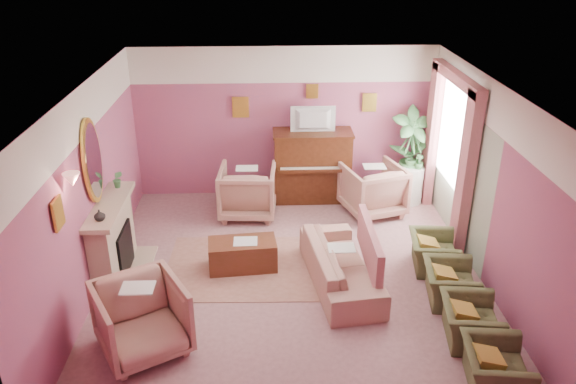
{
  "coord_description": "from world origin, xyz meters",
  "views": [
    {
      "loc": [
        -0.35,
        -6.94,
        4.59
      ],
      "look_at": [
        -0.04,
        0.4,
        1.19
      ],
      "focal_mm": 35.0,
      "sensor_mm": 36.0,
      "label": 1
    }
  ],
  "objects_px": {
    "coffee_table": "(243,255)",
    "side_table": "(409,184)",
    "olive_chair_a": "(496,363)",
    "olive_chair_c": "(450,278)",
    "floral_armchair_left": "(248,189)",
    "floral_armchair_front": "(141,316)",
    "television": "(313,118)",
    "olive_chair_b": "(471,316)",
    "olive_chair_d": "(433,248)",
    "sofa": "(341,258)",
    "piano": "(312,167)",
    "floral_armchair_right": "(373,187)"
  },
  "relations": [
    {
      "from": "olive_chair_a",
      "to": "sofa",
      "type": "bearing_deg",
      "value": 124.12
    },
    {
      "from": "television",
      "to": "olive_chair_a",
      "type": "relative_size",
      "value": 1.01
    },
    {
      "from": "piano",
      "to": "floral_armchair_right",
      "type": "xyz_separation_m",
      "value": [
        1.03,
        -0.63,
        -0.15
      ]
    },
    {
      "from": "piano",
      "to": "sofa",
      "type": "xyz_separation_m",
      "value": [
        0.18,
        -2.85,
        -0.24
      ]
    },
    {
      "from": "piano",
      "to": "coffee_table",
      "type": "bearing_deg",
      "value": -117.2
    },
    {
      "from": "coffee_table",
      "to": "olive_chair_a",
      "type": "bearing_deg",
      "value": -42.14
    },
    {
      "from": "floral_armchair_front",
      "to": "piano",
      "type": "bearing_deg",
      "value": 60.6
    },
    {
      "from": "olive_chair_a",
      "to": "coffee_table",
      "type": "bearing_deg",
      "value": 137.86
    },
    {
      "from": "olive_chair_c",
      "to": "olive_chair_a",
      "type": "bearing_deg",
      "value": -90.0
    },
    {
      "from": "floral_armchair_right",
      "to": "olive_chair_a",
      "type": "height_order",
      "value": "floral_armchair_right"
    },
    {
      "from": "floral_armchair_left",
      "to": "olive_chair_d",
      "type": "distance_m",
      "value": 3.37
    },
    {
      "from": "olive_chair_a",
      "to": "olive_chair_c",
      "type": "height_order",
      "value": "same"
    },
    {
      "from": "olive_chair_b",
      "to": "olive_chair_c",
      "type": "xyz_separation_m",
      "value": [
        0.0,
        0.82,
        0.0
      ]
    },
    {
      "from": "sofa",
      "to": "olive_chair_a",
      "type": "distance_m",
      "value": 2.55
    },
    {
      "from": "floral_armchair_front",
      "to": "olive_chair_b",
      "type": "xyz_separation_m",
      "value": [
        3.96,
        0.04,
        -0.16
      ]
    },
    {
      "from": "olive_chair_d",
      "to": "side_table",
      "type": "relative_size",
      "value": 1.13
    },
    {
      "from": "floral_armchair_left",
      "to": "floral_armchair_front",
      "type": "distance_m",
      "value": 3.74
    },
    {
      "from": "olive_chair_c",
      "to": "side_table",
      "type": "relative_size",
      "value": 1.13
    },
    {
      "from": "piano",
      "to": "side_table",
      "type": "height_order",
      "value": "piano"
    },
    {
      "from": "olive_chair_b",
      "to": "side_table",
      "type": "height_order",
      "value": "side_table"
    },
    {
      "from": "olive_chair_b",
      "to": "olive_chair_d",
      "type": "distance_m",
      "value": 1.64
    },
    {
      "from": "olive_chair_d",
      "to": "olive_chair_a",
      "type": "bearing_deg",
      "value": -90.0
    },
    {
      "from": "floral_armchair_left",
      "to": "floral_armchair_right",
      "type": "relative_size",
      "value": 1.0
    },
    {
      "from": "coffee_table",
      "to": "side_table",
      "type": "height_order",
      "value": "side_table"
    },
    {
      "from": "olive_chair_b",
      "to": "olive_chair_c",
      "type": "bearing_deg",
      "value": 90.0
    },
    {
      "from": "piano",
      "to": "olive_chair_a",
      "type": "xyz_separation_m",
      "value": [
        1.61,
        -4.96,
        -0.31
      ]
    },
    {
      "from": "sofa",
      "to": "floral_armchair_left",
      "type": "relative_size",
      "value": 2.02
    },
    {
      "from": "coffee_table",
      "to": "floral_armchair_front",
      "type": "bearing_deg",
      "value": -122.2
    },
    {
      "from": "television",
      "to": "sofa",
      "type": "xyz_separation_m",
      "value": [
        0.18,
        -2.8,
        -1.19
      ]
    },
    {
      "from": "floral_armchair_left",
      "to": "olive_chair_b",
      "type": "distance_m",
      "value": 4.5
    },
    {
      "from": "coffee_table",
      "to": "side_table",
      "type": "distance_m",
      "value": 3.73
    },
    {
      "from": "floral_armchair_front",
      "to": "olive_chair_d",
      "type": "bearing_deg",
      "value": 22.91
    },
    {
      "from": "side_table",
      "to": "coffee_table",
      "type": "bearing_deg",
      "value": -144.02
    },
    {
      "from": "coffee_table",
      "to": "olive_chair_a",
      "type": "xyz_separation_m",
      "value": [
        2.84,
        -2.57,
        0.12
      ]
    },
    {
      "from": "floral_armchair_right",
      "to": "olive_chair_b",
      "type": "height_order",
      "value": "floral_armchair_right"
    },
    {
      "from": "sofa",
      "to": "olive_chair_c",
      "type": "bearing_deg",
      "value": -18.21
    },
    {
      "from": "olive_chair_a",
      "to": "piano",
      "type": "bearing_deg",
      "value": 107.99
    },
    {
      "from": "television",
      "to": "coffee_table",
      "type": "distance_m",
      "value": 2.98
    },
    {
      "from": "olive_chair_c",
      "to": "olive_chair_d",
      "type": "height_order",
      "value": "same"
    },
    {
      "from": "television",
      "to": "coffee_table",
      "type": "xyz_separation_m",
      "value": [
        -1.23,
        -2.34,
        -1.38
      ]
    },
    {
      "from": "olive_chair_b",
      "to": "piano",
      "type": "bearing_deg",
      "value": 111.26
    },
    {
      "from": "floral_armchair_left",
      "to": "floral_armchair_front",
      "type": "height_order",
      "value": "same"
    },
    {
      "from": "coffee_table",
      "to": "olive_chair_a",
      "type": "distance_m",
      "value": 3.83
    },
    {
      "from": "floral_armchair_front",
      "to": "olive_chair_d",
      "type": "height_order",
      "value": "floral_armchair_front"
    },
    {
      "from": "olive_chair_c",
      "to": "side_table",
      "type": "height_order",
      "value": "side_table"
    },
    {
      "from": "television",
      "to": "side_table",
      "type": "xyz_separation_m",
      "value": [
        1.79,
        -0.15,
        -1.25
      ]
    },
    {
      "from": "piano",
      "to": "side_table",
      "type": "bearing_deg",
      "value": -6.35
    },
    {
      "from": "television",
      "to": "floral_armchair_right",
      "type": "bearing_deg",
      "value": -29.28
    },
    {
      "from": "olive_chair_b",
      "to": "floral_armchair_left",
      "type": "bearing_deg",
      "value": 128.49
    },
    {
      "from": "piano",
      "to": "olive_chair_b",
      "type": "height_order",
      "value": "piano"
    }
  ]
}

